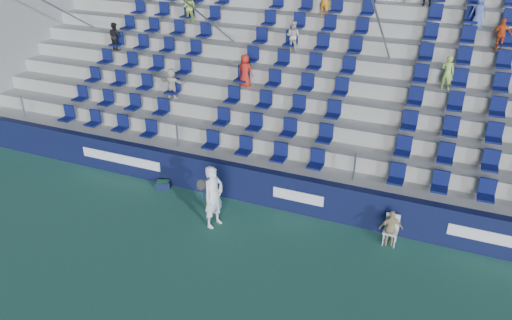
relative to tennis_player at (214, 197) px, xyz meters
The scene contains 7 objects.
ground 1.87m from the tennis_player, 68.68° to the right, with size 70.00×70.00×0.00m, color #2B6651.
sponsor_wall 1.80m from the tennis_player, 70.64° to the left, with size 24.00×0.32×1.20m.
grandstand 6.88m from the tennis_player, 85.10° to the left, with size 24.00×8.17×6.63m.
tennis_player is the anchor object (origin of this frame).
line_judge_chair 5.10m from the tennis_player, 13.13° to the left, with size 0.40×0.41×0.89m.
line_judge 5.06m from the tennis_player, 11.56° to the left, with size 0.64×0.27×1.10m, color tan.
ball_bin 2.99m from the tennis_player, 153.95° to the left, with size 0.56×0.48×0.27m.
Camera 1 is at (5.36, -9.43, 8.46)m, focal length 35.00 mm.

